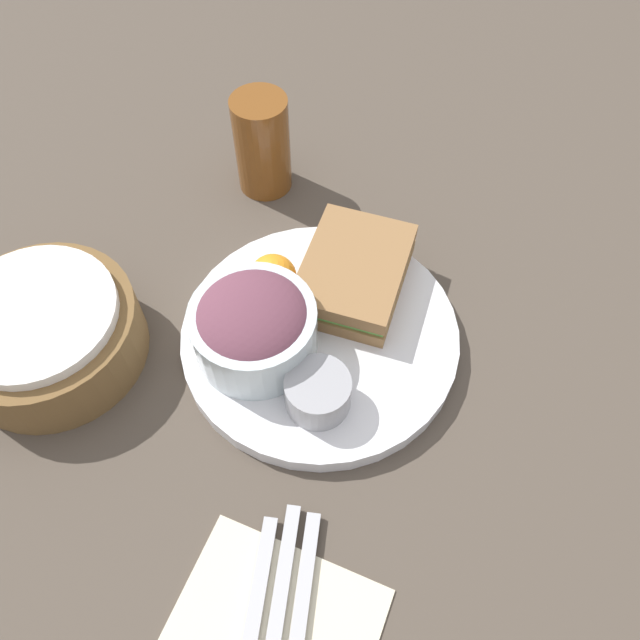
{
  "coord_description": "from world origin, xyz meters",
  "views": [
    {
      "loc": [
        -0.31,
        -0.13,
        0.55
      ],
      "look_at": [
        0.0,
        0.0,
        0.04
      ],
      "focal_mm": 35.0,
      "sensor_mm": 36.0,
      "label": 1
    }
  ],
  "objects_px": {
    "bread_basket": "(46,332)",
    "sandwich": "(354,273)",
    "knife": "(277,617)",
    "drink_glass": "(262,145)",
    "plate": "(320,336)",
    "dressing_cup": "(318,392)",
    "fork": "(300,621)",
    "spoon": "(255,614)",
    "salad_bowl": "(254,326)"
  },
  "relations": [
    {
      "from": "salad_bowl",
      "to": "drink_glass",
      "type": "height_order",
      "value": "drink_glass"
    },
    {
      "from": "sandwich",
      "to": "bread_basket",
      "type": "relative_size",
      "value": 0.77
    },
    {
      "from": "sandwich",
      "to": "fork",
      "type": "distance_m",
      "value": 0.33
    },
    {
      "from": "fork",
      "to": "knife",
      "type": "bearing_deg",
      "value": -90.0
    },
    {
      "from": "plate",
      "to": "knife",
      "type": "height_order",
      "value": "plate"
    },
    {
      "from": "plate",
      "to": "knife",
      "type": "relative_size",
      "value": 1.57
    },
    {
      "from": "dressing_cup",
      "to": "fork",
      "type": "xyz_separation_m",
      "value": [
        -0.18,
        -0.06,
        -0.03
      ]
    },
    {
      "from": "bread_basket",
      "to": "knife",
      "type": "relative_size",
      "value": 1.03
    },
    {
      "from": "sandwich",
      "to": "dressing_cup",
      "type": "bearing_deg",
      "value": -172.64
    },
    {
      "from": "dressing_cup",
      "to": "spoon",
      "type": "relative_size",
      "value": 0.4
    },
    {
      "from": "fork",
      "to": "spoon",
      "type": "bearing_deg",
      "value": -90.0
    },
    {
      "from": "plate",
      "to": "fork",
      "type": "height_order",
      "value": "plate"
    },
    {
      "from": "drink_glass",
      "to": "knife",
      "type": "distance_m",
      "value": 0.49
    },
    {
      "from": "bread_basket",
      "to": "knife",
      "type": "height_order",
      "value": "bread_basket"
    },
    {
      "from": "sandwich",
      "to": "drink_glass",
      "type": "distance_m",
      "value": 0.2
    },
    {
      "from": "sandwich",
      "to": "spoon",
      "type": "bearing_deg",
      "value": -172.87
    },
    {
      "from": "salad_bowl",
      "to": "spoon",
      "type": "xyz_separation_m",
      "value": [
        -0.22,
        -0.1,
        -0.05
      ]
    },
    {
      "from": "dressing_cup",
      "to": "plate",
      "type": "bearing_deg",
      "value": 21.09
    },
    {
      "from": "salad_bowl",
      "to": "spoon",
      "type": "relative_size",
      "value": 0.79
    },
    {
      "from": "dressing_cup",
      "to": "spoon",
      "type": "xyz_separation_m",
      "value": [
        -0.18,
        -0.02,
        -0.03
      ]
    },
    {
      "from": "fork",
      "to": "spoon",
      "type": "height_order",
      "value": "same"
    },
    {
      "from": "drink_glass",
      "to": "fork",
      "type": "bearing_deg",
      "value": -151.65
    },
    {
      "from": "bread_basket",
      "to": "sandwich",
      "type": "bearing_deg",
      "value": -54.46
    },
    {
      "from": "drink_glass",
      "to": "fork",
      "type": "distance_m",
      "value": 0.5
    },
    {
      "from": "drink_glass",
      "to": "plate",
      "type": "bearing_deg",
      "value": -141.34
    },
    {
      "from": "plate",
      "to": "drink_glass",
      "type": "relative_size",
      "value": 2.33
    },
    {
      "from": "sandwich",
      "to": "fork",
      "type": "xyz_separation_m",
      "value": [
        -0.32,
        -0.08,
        -0.03
      ]
    },
    {
      "from": "bread_basket",
      "to": "fork",
      "type": "distance_m",
      "value": 0.35
    },
    {
      "from": "sandwich",
      "to": "dressing_cup",
      "type": "height_order",
      "value": "sandwich"
    },
    {
      "from": "salad_bowl",
      "to": "bread_basket",
      "type": "relative_size",
      "value": 0.65
    },
    {
      "from": "sandwich",
      "to": "knife",
      "type": "bearing_deg",
      "value": -169.73
    },
    {
      "from": "dressing_cup",
      "to": "bread_basket",
      "type": "height_order",
      "value": "bread_basket"
    },
    {
      "from": "plate",
      "to": "salad_bowl",
      "type": "distance_m",
      "value": 0.08
    },
    {
      "from": "plate",
      "to": "dressing_cup",
      "type": "xyz_separation_m",
      "value": [
        -0.07,
        -0.03,
        0.03
      ]
    },
    {
      "from": "drink_glass",
      "to": "knife",
      "type": "xyz_separation_m",
      "value": [
        -0.44,
        -0.22,
        -0.05
      ]
    },
    {
      "from": "dressing_cup",
      "to": "fork",
      "type": "height_order",
      "value": "dressing_cup"
    },
    {
      "from": "salad_bowl",
      "to": "dressing_cup",
      "type": "relative_size",
      "value": 1.97
    },
    {
      "from": "drink_glass",
      "to": "knife",
      "type": "bearing_deg",
      "value": -153.7
    },
    {
      "from": "fork",
      "to": "knife",
      "type": "xyz_separation_m",
      "value": [
        -0.0,
        0.02,
        0.0
      ]
    },
    {
      "from": "sandwich",
      "to": "knife",
      "type": "distance_m",
      "value": 0.33
    },
    {
      "from": "bread_basket",
      "to": "spoon",
      "type": "height_order",
      "value": "bread_basket"
    },
    {
      "from": "salad_bowl",
      "to": "bread_basket",
      "type": "height_order",
      "value": "salad_bowl"
    },
    {
      "from": "dressing_cup",
      "to": "spoon",
      "type": "height_order",
      "value": "dressing_cup"
    },
    {
      "from": "drink_glass",
      "to": "bread_basket",
      "type": "distance_m",
      "value": 0.31
    },
    {
      "from": "spoon",
      "to": "knife",
      "type": "bearing_deg",
      "value": 90.0
    },
    {
      "from": "knife",
      "to": "dressing_cup",
      "type": "bearing_deg",
      "value": 177.45
    },
    {
      "from": "plate",
      "to": "bread_basket",
      "type": "xyz_separation_m",
      "value": [
        -0.11,
        0.24,
        0.03
      ]
    },
    {
      "from": "salad_bowl",
      "to": "drink_glass",
      "type": "distance_m",
      "value": 0.25
    },
    {
      "from": "salad_bowl",
      "to": "knife",
      "type": "bearing_deg",
      "value": -150.83
    },
    {
      "from": "plate",
      "to": "fork",
      "type": "bearing_deg",
      "value": -161.02
    }
  ]
}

